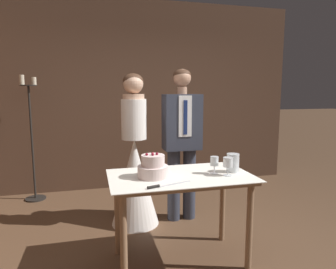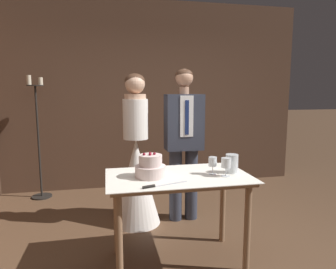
{
  "view_description": "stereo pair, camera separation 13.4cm",
  "coord_description": "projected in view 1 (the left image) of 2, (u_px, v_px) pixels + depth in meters",
  "views": [
    {
      "loc": [
        -0.86,
        -2.29,
        1.52
      ],
      "look_at": [
        -0.13,
        0.57,
        1.1
      ],
      "focal_mm": 32.0,
      "sensor_mm": 36.0,
      "label": 1
    },
    {
      "loc": [
        -0.72,
        -2.32,
        1.52
      ],
      "look_at": [
        -0.13,
        0.57,
        1.1
      ],
      "focal_mm": 32.0,
      "sensor_mm": 36.0,
      "label": 2
    }
  ],
  "objects": [
    {
      "name": "wall_back",
      "position": [
        146.0,
        96.0,
        4.78
      ],
      "size": [
        4.83,
        0.12,
        2.91
      ],
      "primitive_type": "cube",
      "color": "#513828",
      "rests_on": "ground_plane"
    },
    {
      "name": "wine_glass_near",
      "position": [
        214.0,
        162.0,
        2.64
      ],
      "size": [
        0.07,
        0.07,
        0.15
      ],
      "color": "silver",
      "rests_on": "cake_table"
    },
    {
      "name": "hurricane_candle",
      "position": [
        233.0,
        163.0,
        2.7
      ],
      "size": [
        0.11,
        0.11,
        0.17
      ],
      "color": "silver",
      "rests_on": "cake_table"
    },
    {
      "name": "tiered_cake",
      "position": [
        153.0,
        168.0,
        2.53
      ],
      "size": [
        0.26,
        0.26,
        0.21
      ],
      "color": "beige",
      "rests_on": "cake_table"
    },
    {
      "name": "cake_knife",
      "position": [
        161.0,
        186.0,
        2.29
      ],
      "size": [
        0.38,
        0.14,
        0.02
      ],
      "rotation": [
        0.0,
        0.0,
        0.3
      ],
      "color": "silver",
      "rests_on": "cake_table"
    },
    {
      "name": "groom",
      "position": [
        182.0,
        137.0,
        3.49
      ],
      "size": [
        0.43,
        0.25,
        1.78
      ],
      "color": "#333847",
      "rests_on": "ground_plane"
    },
    {
      "name": "wine_glass_middle",
      "position": [
        228.0,
        163.0,
        2.58
      ],
      "size": [
        0.08,
        0.08,
        0.16
      ],
      "color": "silver",
      "rests_on": "cake_table"
    },
    {
      "name": "bride",
      "position": [
        135.0,
        170.0,
        3.4
      ],
      "size": [
        0.54,
        0.54,
        1.72
      ],
      "color": "white",
      "rests_on": "ground_plane"
    },
    {
      "name": "cake_table",
      "position": [
        180.0,
        187.0,
        2.62
      ],
      "size": [
        1.24,
        0.72,
        0.8
      ],
      "color": "#8E6B4C",
      "rests_on": "ground_plane"
    },
    {
      "name": "ground_plane",
      "position": [
        198.0,
        267.0,
        2.62
      ],
      "size": [
        40.0,
        40.0,
        0.0
      ],
      "primitive_type": "plane",
      "color": "brown"
    },
    {
      "name": "candle_stand",
      "position": [
        32.0,
        144.0,
        4.15
      ],
      "size": [
        0.28,
        0.28,
        1.74
      ],
      "color": "black",
      "rests_on": "ground_plane"
    }
  ]
}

